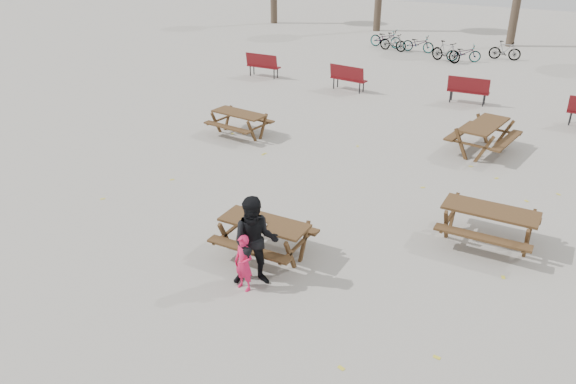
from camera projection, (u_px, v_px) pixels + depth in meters
The scene contains 13 objects.
ground at pixel (265, 254), 11.51m from camera, with size 80.00×80.00×0.00m, color gray.
main_picnic_table at pixel (264, 230), 11.25m from camera, with size 1.80×1.45×0.78m.
food_tray at pixel (262, 225), 11.01m from camera, with size 0.18×0.11×0.04m, color white.
bread_roll at pixel (262, 223), 10.99m from camera, with size 0.14×0.06×0.05m, color tan.
soda_bottle at pixel (260, 220), 11.09m from camera, with size 0.07×0.07×0.17m.
child at pixel (244, 263), 10.21m from camera, with size 0.41×0.27×1.11m, color #DC1B4F.
adult at pixel (255, 242), 10.24m from camera, with size 0.86×0.67×1.78m, color black.
picnic_table_east at pixel (488, 227), 11.72m from camera, with size 1.91×1.54×0.82m, color #3C2516, non-canonical shape.
picnic_table_north at pixel (239, 124), 17.71m from camera, with size 1.75×1.41×0.75m, color #3C2516, non-canonical shape.
picnic_table_far at pixel (483, 138), 16.41m from camera, with size 2.02×1.63×0.87m, color #3C2516, non-canonical shape.
park_bench_row at pixel (406, 84), 21.44m from camera, with size 14.42×1.31×1.03m.
bicycle_row at pixel (429, 46), 28.33m from camera, with size 7.81×2.84×0.98m.
fallen_leaves at pixel (337, 210), 13.27m from camera, with size 11.00×11.00×0.01m, color gold, non-canonical shape.
Camera 1 is at (5.06, -8.39, 6.19)m, focal length 35.00 mm.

